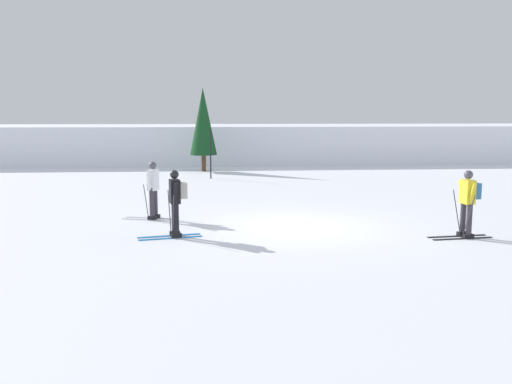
% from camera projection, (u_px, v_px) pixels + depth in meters
% --- Properties ---
extents(ground_plane, '(120.00, 120.00, 0.00)m').
position_uv_depth(ground_plane, '(296.00, 227.00, 15.28)').
color(ground_plane, white).
extents(far_snow_ridge, '(80.00, 7.92, 2.29)m').
position_uv_depth(far_snow_ridge, '(248.00, 143.00, 35.80)').
color(far_snow_ridge, white).
rests_on(far_snow_ridge, ground).
extents(skier_yellow, '(1.63, 1.00, 1.71)m').
position_uv_depth(skier_yellow, '(468.00, 200.00, 13.85)').
color(skier_yellow, black).
rests_on(skier_yellow, ground).
extents(skier_white, '(1.64, 0.98, 1.71)m').
position_uv_depth(skier_white, '(153.00, 189.00, 16.23)').
color(skier_white, silver).
rests_on(skier_white, ground).
extents(skier_black, '(1.64, 0.98, 1.71)m').
position_uv_depth(skier_black, '(176.00, 200.00, 13.92)').
color(skier_black, '#237AC6').
rests_on(skier_black, ground).
extents(trail_marker_pole, '(0.06, 0.06, 2.34)m').
position_uv_depth(trail_marker_pole, '(211.00, 154.00, 26.15)').
color(trail_marker_pole, black).
rests_on(trail_marker_pole, ground).
extents(conifer_far_left, '(1.43, 1.43, 4.41)m').
position_uv_depth(conifer_far_left, '(203.00, 122.00, 29.13)').
color(conifer_far_left, '#513823').
rests_on(conifer_far_left, ground).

